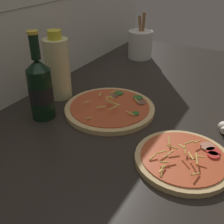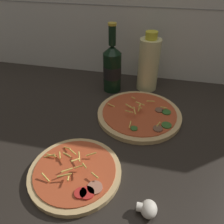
# 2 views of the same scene
# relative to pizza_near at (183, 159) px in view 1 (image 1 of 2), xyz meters

# --- Properties ---
(counter_slab) EXTENTS (1.60, 0.90, 0.03)m
(counter_slab) POSITION_rel_pizza_near_xyz_m (0.09, 0.11, -0.02)
(counter_slab) COLOR #28231E
(counter_slab) RESTS_ON ground
(tile_backsplash) EXTENTS (1.60, 0.01, 0.60)m
(tile_backsplash) POSITION_rel_pizza_near_xyz_m (0.09, 0.56, 0.27)
(tile_backsplash) COLOR silver
(tile_backsplash) RESTS_ON ground
(pizza_near) EXTENTS (0.22, 0.22, 0.05)m
(pizza_near) POSITION_rel_pizza_near_xyz_m (0.00, 0.00, 0.00)
(pizza_near) COLOR tan
(pizza_near) RESTS_ON counter_slab
(pizza_far) EXTENTS (0.27, 0.27, 0.05)m
(pizza_far) POSITION_rel_pizza_near_xyz_m (0.12, 0.27, 0.00)
(pizza_far) COLOR tan
(pizza_far) RESTS_ON counter_slab
(beer_bottle) EXTENTS (0.07, 0.07, 0.25)m
(beer_bottle) POSITION_rel_pizza_near_xyz_m (-0.00, 0.42, 0.08)
(beer_bottle) COLOR black
(beer_bottle) RESTS_ON counter_slab
(oil_bottle) EXTENTS (0.08, 0.08, 0.22)m
(oil_bottle) POSITION_rel_pizza_near_xyz_m (0.12, 0.46, 0.09)
(oil_bottle) COLOR beige
(oil_bottle) RESTS_ON counter_slab
(utensil_crock) EXTENTS (0.11, 0.11, 0.20)m
(utensil_crock) POSITION_rel_pizza_near_xyz_m (0.61, 0.40, 0.05)
(utensil_crock) COLOR silver
(utensil_crock) RESTS_ON counter_slab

